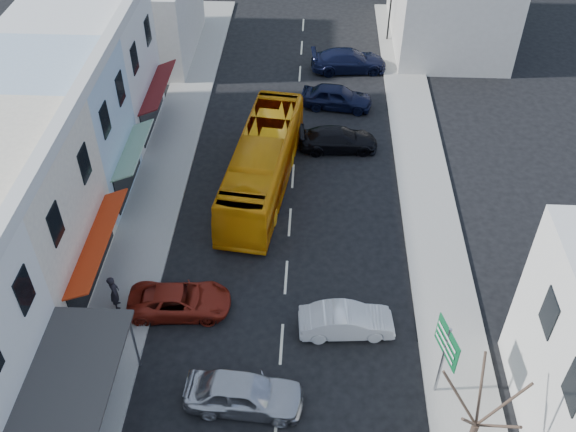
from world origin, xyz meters
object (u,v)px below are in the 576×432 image
object	(u,v)px
car_silver	(244,395)
traffic_signal	(390,7)
bus	(262,165)
car_red	(180,300)
car_white	(346,321)
street_tree	(476,425)
direction_sign	(442,362)
pedestrian_left	(115,293)

from	to	relation	value
car_silver	traffic_signal	bearing A→B (deg)	-10.06
bus	car_red	bearing A→B (deg)	-101.05
car_white	car_red	bearing A→B (deg)	78.55
bus	street_tree	bearing A→B (deg)	-55.49
car_silver	direction_sign	xyz separation A→B (m)	(7.71, 0.96, 1.32)
bus	car_silver	world-z (taller)	bus
car_silver	car_red	bearing A→B (deg)	39.02
street_tree	traffic_signal	bearing A→B (deg)	90.39
car_silver	pedestrian_left	size ratio (longest dim) A/B	2.59
car_red	direction_sign	size ratio (longest dim) A/B	1.14
car_red	traffic_signal	distance (m)	30.10
direction_sign	street_tree	size ratio (longest dim) A/B	0.59
car_white	street_tree	bearing A→B (deg)	-153.06
car_silver	car_red	size ratio (longest dim) A/B	0.96
street_tree	traffic_signal	world-z (taller)	street_tree
direction_sign	car_white	bearing A→B (deg)	124.76
bus	direction_sign	size ratio (longest dim) A/B	2.86
car_white	pedestrian_left	size ratio (longest dim) A/B	2.59
bus	pedestrian_left	xyz separation A→B (m)	(-6.00, -9.26, -0.55)
car_white	street_tree	size ratio (longest dim) A/B	0.64
car_silver	traffic_signal	xyz separation A→B (m)	(7.91, 32.62, 2.00)
car_white	pedestrian_left	world-z (taller)	pedestrian_left
car_silver	pedestrian_left	bearing A→B (deg)	56.62
car_silver	street_tree	xyz separation A→B (m)	(8.15, -2.55, 2.73)
bus	car_white	distance (m)	11.08
car_red	street_tree	size ratio (longest dim) A/B	0.67
car_white	car_red	distance (m)	7.60
car_white	traffic_signal	bearing A→B (deg)	-12.39
pedestrian_left	direction_sign	distance (m)	14.59
street_tree	bus	bearing A→B (deg)	117.11
bus	car_silver	size ratio (longest dim) A/B	2.64
direction_sign	traffic_signal	size ratio (longest dim) A/B	0.75
street_tree	traffic_signal	distance (m)	35.17
car_red	car_silver	bearing A→B (deg)	-148.13
bus	pedestrian_left	size ratio (longest dim) A/B	6.82
direction_sign	car_silver	bearing A→B (deg)	171.52
car_red	direction_sign	bearing A→B (deg)	-112.58
car_silver	direction_sign	distance (m)	7.89
car_white	car_silver	bearing A→B (deg)	128.68
bus	car_red	world-z (taller)	bus
car_red	direction_sign	distance (m)	11.85
direction_sign	street_tree	world-z (taller)	street_tree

